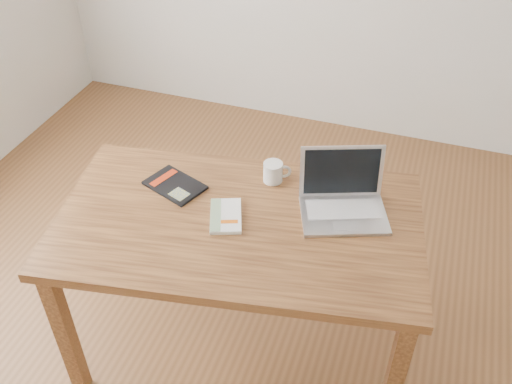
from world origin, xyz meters
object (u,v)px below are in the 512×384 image
(white_guidebook, at_px, (226,216))
(coffee_mug, at_px, (274,172))
(desk, at_px, (239,237))
(laptop, at_px, (343,199))
(black_guidebook, at_px, (175,185))

(white_guidebook, relative_size, coffee_mug, 1.98)
(desk, distance_m, laptop, 0.42)
(laptop, bearing_deg, coffee_mug, 143.88)
(coffee_mug, bearing_deg, laptop, -37.76)
(black_guidebook, bearing_deg, laptop, -62.11)
(desk, bearing_deg, laptop, 18.17)
(black_guidebook, distance_m, laptop, 0.67)
(black_guidebook, height_order, laptop, laptop)
(desk, height_order, coffee_mug, coffee_mug)
(white_guidebook, xyz_separation_m, laptop, (0.40, 0.19, 0.04))
(white_guidebook, xyz_separation_m, coffee_mug, (0.10, 0.27, 0.04))
(white_guidebook, bearing_deg, black_guidebook, 136.54)
(laptop, height_order, coffee_mug, laptop)
(white_guidebook, distance_m, black_guidebook, 0.28)
(coffee_mug, bearing_deg, white_guidebook, -132.61)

